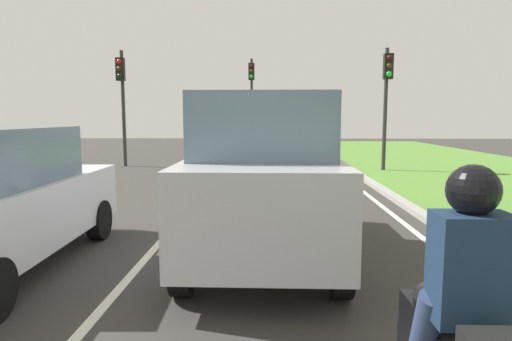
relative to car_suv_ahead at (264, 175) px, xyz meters
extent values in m
plane|color=#383533|center=(-0.97, 5.78, -1.17)|extent=(60.00, 60.00, 0.00)
cube|color=silver|center=(-1.67, 5.78, -1.16)|extent=(0.12, 32.00, 0.01)
cube|color=silver|center=(2.63, 5.78, -1.16)|extent=(0.12, 32.00, 0.01)
cube|color=#9E9B93|center=(3.13, 5.78, -1.11)|extent=(0.24, 48.00, 0.12)
cube|color=#B7BABF|center=(0.00, 0.04, -0.24)|extent=(1.94, 4.52, 1.10)
cube|color=slate|center=(0.00, -0.11, 0.71)|extent=(1.72, 2.71, 0.80)
cylinder|color=black|center=(-0.86, 1.58, -0.79)|extent=(0.23, 0.76, 0.76)
cylinder|color=black|center=(0.89, 1.56, -0.79)|extent=(0.23, 0.76, 0.76)
cylinder|color=black|center=(-0.89, -1.48, -0.79)|extent=(0.23, 0.76, 0.76)
cylinder|color=black|center=(0.86, -1.50, -0.79)|extent=(0.23, 0.76, 0.76)
cylinder|color=black|center=(-4.33, 0.67, -0.85)|extent=(0.24, 0.65, 0.64)
cylinder|color=black|center=(-2.71, 0.71, -0.85)|extent=(0.24, 0.65, 0.64)
ellipsoid|color=black|center=(1.15, -3.47, -0.37)|extent=(0.28, 0.50, 0.24)
cube|color=#192D47|center=(1.15, -3.87, 0.01)|extent=(0.40, 0.26, 0.60)
sphere|color=black|center=(1.15, -3.84, 0.43)|extent=(0.28, 0.28, 0.28)
cylinder|color=navy|center=(0.98, -3.75, -0.37)|extent=(0.16, 0.29, 0.45)
cylinder|color=navy|center=(1.32, -3.75, -0.37)|extent=(0.16, 0.29, 0.45)
cylinder|color=#2D2D2D|center=(4.32, 9.95, 1.07)|extent=(0.14, 0.14, 4.48)
cube|color=black|center=(4.32, 9.75, 2.64)|extent=(0.32, 0.24, 0.90)
sphere|color=#3F0F0F|center=(4.32, 9.62, 2.92)|extent=(0.20, 0.20, 0.20)
sphere|color=#382B0C|center=(4.32, 9.62, 2.64)|extent=(0.20, 0.20, 0.20)
sphere|color=green|center=(4.32, 9.62, 2.36)|extent=(0.20, 0.20, 0.20)
cylinder|color=#2D2D2D|center=(-5.85, 11.48, 1.17)|extent=(0.14, 0.14, 4.67)
cube|color=black|center=(-5.85, 11.28, 2.74)|extent=(0.32, 0.24, 0.90)
sphere|color=red|center=(-5.85, 11.15, 3.02)|extent=(0.20, 0.20, 0.20)
sphere|color=#382B0C|center=(-5.85, 11.15, 2.74)|extent=(0.20, 0.20, 0.20)
sphere|color=black|center=(-5.85, 11.15, 2.46)|extent=(0.20, 0.20, 0.20)
cylinder|color=#2D2D2D|center=(-0.88, 18.00, 1.43)|extent=(0.14, 0.14, 5.19)
cube|color=black|center=(-0.88, 17.80, 3.31)|extent=(0.32, 0.24, 0.90)
sphere|color=#3F0F0F|center=(-0.88, 17.67, 3.59)|extent=(0.20, 0.20, 0.20)
sphere|color=#382B0C|center=(-0.88, 17.67, 3.31)|extent=(0.20, 0.20, 0.20)
sphere|color=green|center=(-0.88, 17.67, 3.03)|extent=(0.20, 0.20, 0.20)
camera|label=1|loc=(0.06, -6.14, 0.82)|focal=30.39mm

